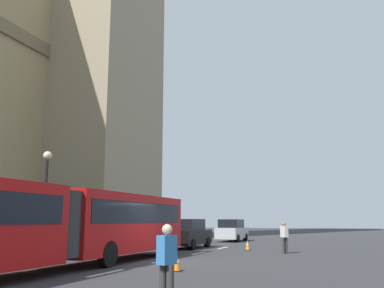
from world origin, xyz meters
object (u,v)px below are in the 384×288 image
pedestrian_near_cones (167,262)px  sedan_trailing (232,230)px  sedan_lead (188,234)px  street_lamp (45,194)px  traffic_cone_middle (248,245)px  pedestrian_by_kerb (284,236)px  articulated_bus (47,221)px  traffic_cone_west (177,263)px

pedestrian_near_cones → sedan_trailing: bearing=12.6°
sedan_lead → pedestrian_near_cones: 18.21m
street_lamp → pedestrian_near_cones: size_ratio=3.12×
traffic_cone_middle → pedestrian_by_kerb: bearing=-127.1°
pedestrian_by_kerb → articulated_bus: bearing=150.4°
articulated_bus → sedan_trailing: bearing=-0.7°
street_lamp → pedestrian_near_cones: (-8.67, -10.74, -2.14)m
articulated_bus → traffic_cone_west: (2.09, -4.03, -1.46)m
traffic_cone_west → pedestrian_by_kerb: pedestrian_by_kerb is taller
articulated_bus → pedestrian_near_cones: 7.26m
sedan_trailing → traffic_cone_middle: (-9.72, -3.65, -0.63)m
traffic_cone_west → pedestrian_near_cones: pedestrian_near_cones is taller
sedan_trailing → traffic_cone_middle: bearing=-159.4°
articulated_bus → street_lamp: street_lamp is taller
sedan_lead → pedestrian_by_kerb: size_ratio=2.60×
pedestrian_by_kerb → traffic_cone_middle: bearing=52.9°
traffic_cone_west → pedestrian_by_kerb: size_ratio=0.34×
sedan_lead → sedan_trailing: (9.48, -0.31, 0.00)m
articulated_bus → pedestrian_near_cones: size_ratio=10.81×
articulated_bus → traffic_cone_west: articulated_bus is taller
articulated_bus → traffic_cone_west: size_ratio=31.51×
traffic_cone_west → traffic_cone_middle: (11.15, 0.10, 0.00)m
sedan_lead → pedestrian_near_cones: (-17.10, -6.26, -0.00)m
street_lamp → pedestrian_near_cones: bearing=-128.9°
sedan_trailing → traffic_cone_west: size_ratio=7.59×
articulated_bus → street_lamp: 6.89m
pedestrian_by_kerb → sedan_lead: bearing=71.8°
street_lamp → pedestrian_by_kerb: bearing=-60.1°
traffic_cone_middle → pedestrian_near_cones: 17.03m
sedan_trailing → traffic_cone_west: (-20.86, -3.75, -0.63)m
sedan_lead → traffic_cone_middle: size_ratio=7.59×
articulated_bus → street_lamp: (5.04, 4.51, 1.31)m
sedan_lead → traffic_cone_middle: sedan_lead is taller
sedan_lead → traffic_cone_west: sedan_lead is taller
traffic_cone_west → pedestrian_near_cones: size_ratio=0.34×
sedan_lead → sedan_trailing: size_ratio=1.00×
traffic_cone_middle → articulated_bus: bearing=163.5°
pedestrian_near_cones → articulated_bus: bearing=59.7°
traffic_cone_west → traffic_cone_middle: bearing=0.5°
sedan_trailing → pedestrian_by_kerb: size_ratio=2.60×
sedan_lead → street_lamp: 9.78m
sedan_trailing → street_lamp: size_ratio=0.83×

